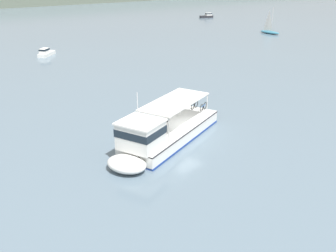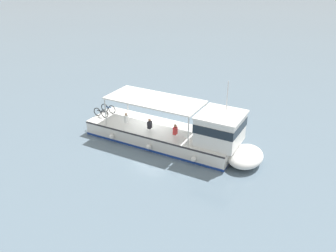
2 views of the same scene
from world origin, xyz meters
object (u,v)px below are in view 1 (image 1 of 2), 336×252
at_px(sailboat_far_right, 270,31).
at_px(ferry_main, 161,135).
at_px(motorboat_off_bow, 207,16).
at_px(motorboat_mid_channel, 46,53).

bearing_deg(sailboat_far_right, ferry_main, -145.83).
bearing_deg(motorboat_off_bow, motorboat_mid_channel, -155.62).
height_order(motorboat_off_bow, sailboat_far_right, sailboat_far_right).
relative_size(ferry_main, sailboat_far_right, 2.37).
xyz_separation_m(motorboat_mid_channel, motorboat_off_bow, (52.87, 23.96, 0.00)).
xyz_separation_m(ferry_main, motorboat_mid_channel, (3.35, 38.32, -0.47)).
relative_size(ferry_main, motorboat_off_bow, 3.36).
xyz_separation_m(motorboat_off_bow, sailboat_far_right, (-6.75, -28.70, -0.00)).
distance_m(ferry_main, sailboat_far_right, 59.79).
relative_size(motorboat_mid_channel, motorboat_off_bow, 0.91).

